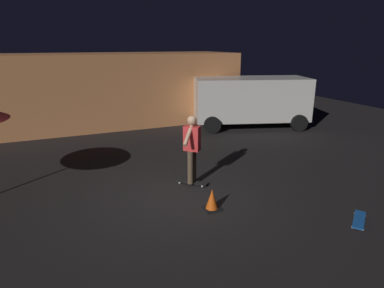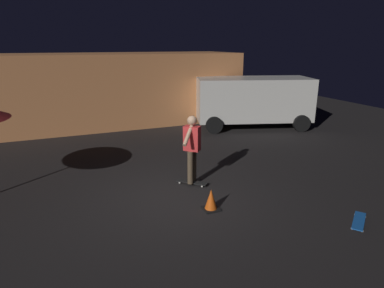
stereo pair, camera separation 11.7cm
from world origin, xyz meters
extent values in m
plane|color=black|center=(0.00, 0.00, 0.00)|extent=(28.00, 28.00, 0.00)
cube|color=#C67A47|center=(-1.07, 8.18, 1.48)|extent=(13.11, 3.45, 2.97)
cube|color=silver|center=(5.27, 5.21, 1.18)|extent=(4.96, 3.19, 1.70)
cube|color=black|center=(7.45, 4.53, 1.53)|extent=(0.58, 1.69, 0.64)
cylinder|color=black|center=(7.24, 5.63, 0.33)|extent=(0.70, 0.41, 0.66)
cylinder|color=black|center=(6.65, 3.74, 0.33)|extent=(0.70, 0.41, 0.66)
cylinder|color=black|center=(3.90, 6.67, 0.33)|extent=(0.70, 0.41, 0.66)
cylinder|color=black|center=(3.31, 4.78, 0.33)|extent=(0.70, 0.41, 0.66)
cube|color=black|center=(0.66, 0.57, 0.06)|extent=(0.70, 0.69, 0.02)
sphere|color=silver|center=(0.94, 0.42, 0.03)|extent=(0.05, 0.05, 0.05)
sphere|color=silver|center=(0.82, 0.30, 0.03)|extent=(0.05, 0.05, 0.05)
sphere|color=silver|center=(0.51, 0.84, 0.03)|extent=(0.05, 0.05, 0.05)
sphere|color=silver|center=(0.39, 0.72, 0.03)|extent=(0.05, 0.05, 0.05)
cube|color=#1959B2|center=(2.96, -2.40, 0.06)|extent=(0.74, 0.63, 0.02)
sphere|color=silver|center=(2.78, -2.65, 0.03)|extent=(0.05, 0.05, 0.05)
sphere|color=silver|center=(2.67, -2.51, 0.03)|extent=(0.05, 0.05, 0.05)
sphere|color=silver|center=(3.25, -2.29, 0.03)|extent=(0.05, 0.05, 0.05)
sphere|color=silver|center=(3.15, -2.15, 0.03)|extent=(0.05, 0.05, 0.05)
cylinder|color=brown|center=(0.74, 0.65, 0.48)|extent=(0.14, 0.14, 0.82)
cylinder|color=brown|center=(0.59, 0.49, 0.48)|extent=(0.14, 0.14, 0.82)
cube|color=red|center=(0.66, 0.57, 1.19)|extent=(0.43, 0.42, 0.60)
sphere|color=tan|center=(0.66, 0.57, 1.62)|extent=(0.23, 0.23, 0.23)
cylinder|color=tan|center=(0.82, 0.73, 1.34)|extent=(0.44, 0.45, 0.46)
cylinder|color=tan|center=(0.51, 0.41, 1.34)|extent=(0.44, 0.45, 0.46)
cube|color=black|center=(0.54, -0.79, 0.01)|extent=(0.34, 0.34, 0.03)
cone|color=#EA5914|center=(0.54, -0.79, 0.23)|extent=(0.28, 0.28, 0.46)
camera|label=1|loc=(-2.31, -6.43, 3.36)|focal=30.97mm
camera|label=2|loc=(-2.20, -6.47, 3.36)|focal=30.97mm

